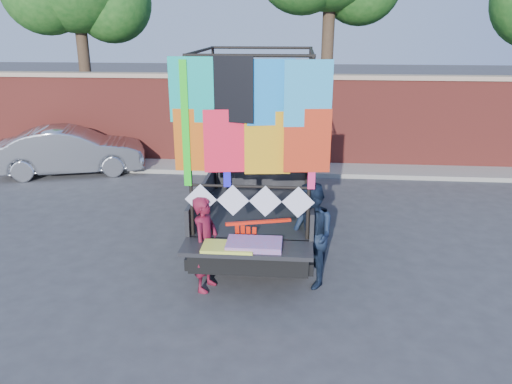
# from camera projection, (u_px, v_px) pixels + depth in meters

# --- Properties ---
(ground) EXTENTS (90.00, 90.00, 0.00)m
(ground) POSITION_uv_depth(u_px,v_px,m) (281.00, 279.00, 8.16)
(ground) COLOR #38383A
(ground) RESTS_ON ground
(brick_wall) EXTENTS (30.00, 0.45, 2.61)m
(brick_wall) POSITION_uv_depth(u_px,v_px,m) (291.00, 120.00, 14.34)
(brick_wall) COLOR maroon
(brick_wall) RESTS_ON ground
(curb) EXTENTS (30.00, 1.20, 0.12)m
(curb) POSITION_uv_depth(u_px,v_px,m) (290.00, 169.00, 14.09)
(curb) COLOR gray
(curb) RESTS_ON ground
(pickup_truck) EXTENTS (2.26, 5.68, 3.58)m
(pickup_truck) POSITION_uv_depth(u_px,v_px,m) (263.00, 181.00, 10.22)
(pickup_truck) COLOR black
(pickup_truck) RESTS_ON ground
(sedan) EXTENTS (4.13, 2.41, 1.29)m
(sedan) POSITION_uv_depth(u_px,v_px,m) (71.00, 151.00, 13.69)
(sedan) COLOR #A5A7AC
(sedan) RESTS_ON ground
(woman) EXTENTS (0.50, 0.63, 1.52)m
(woman) POSITION_uv_depth(u_px,v_px,m) (205.00, 244.00, 7.64)
(woman) COLOR maroon
(woman) RESTS_ON ground
(man) EXTENTS (0.92, 1.01, 1.68)m
(man) POSITION_uv_depth(u_px,v_px,m) (311.00, 236.00, 7.74)
(man) COLOR #141F33
(man) RESTS_ON ground
(streamer_bundle) EXTENTS (0.99, 0.32, 0.69)m
(streamer_bundle) POSITION_uv_depth(u_px,v_px,m) (251.00, 234.00, 7.66)
(streamer_bundle) COLOR red
(streamer_bundle) RESTS_ON ground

